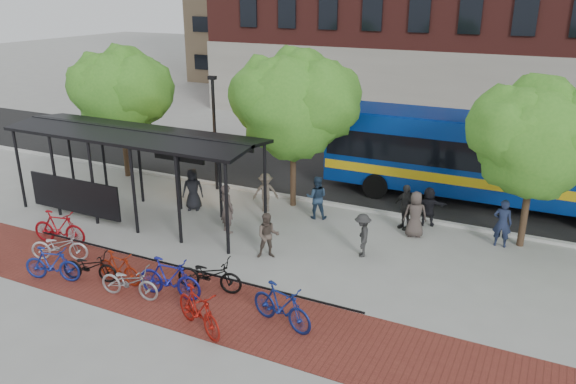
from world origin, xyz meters
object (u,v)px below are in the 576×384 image
at_px(bike_3, 52,264).
at_px(pedestrian_1, 227,208).
at_px(bus, 489,155).
at_px(pedestrian_0, 193,189).
at_px(bike_2, 59,246).
at_px(tree_a, 121,89).
at_px(tree_b, 296,100).
at_px(bike_1, 59,228).
at_px(pedestrian_8, 268,236).
at_px(bike_7, 169,278).
at_px(pedestrian_3, 266,192).
at_px(bike_6, 129,282).
at_px(pedestrian_9, 362,235).
at_px(bike_4, 90,266).
at_px(tree_c, 540,135).
at_px(bike_9, 199,310).
at_px(bike_11, 282,306).
at_px(bus_shelter, 132,143).
at_px(pedestrian_6, 415,214).
at_px(pedestrian_5, 428,207).
at_px(bike_5, 119,267).
at_px(pedestrian_2, 317,197).
at_px(bike_8, 210,275).
at_px(lamp_post_left, 215,130).
at_px(pedestrian_4, 405,207).
at_px(pedestrian_7, 502,223).

bearing_deg(bike_3, pedestrian_1, -42.92).
bearing_deg(bus, pedestrian_0, -150.72).
bearing_deg(bike_2, tree_a, 3.70).
relative_size(tree_b, bike_1, 3.11).
bearing_deg(bike_1, pedestrian_8, -82.69).
distance_m(bike_7, pedestrian_3, 7.33).
height_order(bike_6, bike_7, bike_7).
bearing_deg(pedestrian_9, tree_a, -124.92).
distance_m(bike_1, bike_4, 3.34).
height_order(tree_c, bike_6, tree_c).
height_order(bike_1, pedestrian_3, pedestrian_3).
xyz_separation_m(bike_9, bike_11, (1.88, 1.17, -0.01)).
bearing_deg(bike_3, bus_shelter, -2.75).
bearing_deg(pedestrian_6, pedestrian_5, -118.40).
bearing_deg(tree_c, pedestrian_1, -160.18).
bearing_deg(bike_9, bike_2, 102.83).
xyz_separation_m(bus_shelter, pedestrian_3, (4.42, 2.68, -2.19)).
bearing_deg(bike_1, bike_5, -118.42).
bearing_deg(bike_7, tree_b, -6.11).
height_order(tree_c, bike_5, tree_c).
bearing_deg(pedestrian_8, bus, 26.38).
height_order(tree_a, pedestrian_1, tree_a).
distance_m(tree_c, pedestrian_6, 4.97).
xyz_separation_m(bike_3, pedestrian_3, (3.21, 8.08, 0.25)).
bearing_deg(pedestrian_3, pedestrian_1, -124.86).
relative_size(bike_1, bike_6, 1.08).
relative_size(tree_a, pedestrian_5, 4.00).
xyz_separation_m(bike_4, pedestrian_5, (8.45, 9.04, 0.29)).
distance_m(bike_11, pedestrian_9, 5.03).
xyz_separation_m(bus_shelter, pedestrian_5, (10.72, 4.14, -2.23)).
relative_size(tree_b, pedestrian_2, 3.71).
distance_m(bus_shelter, bike_1, 4.17).
height_order(bike_3, bike_8, bike_3).
height_order(tree_a, tree_c, tree_a).
relative_size(bike_11, pedestrian_3, 1.26).
height_order(lamp_post_left, bike_9, lamp_post_left).
xyz_separation_m(pedestrian_5, pedestrian_6, (-0.20, -1.24, 0.10)).
height_order(bike_8, pedestrian_4, pedestrian_4).
distance_m(tree_a, tree_b, 9.01).
relative_size(tree_a, pedestrian_7, 3.51).
bearing_deg(pedestrian_6, tree_b, -29.20).
relative_size(bike_8, pedestrian_5, 1.33).
relative_size(pedestrian_7, pedestrian_9, 1.15).
relative_size(bike_8, pedestrian_7, 1.17).
bearing_deg(bike_6, bus_shelter, 31.13).
bearing_deg(tree_a, pedestrian_7, -1.39).
xyz_separation_m(pedestrian_4, pedestrian_5, (0.72, 0.69, -0.11)).
bearing_deg(bike_5, pedestrian_6, -41.01).
height_order(bike_6, bike_9, bike_9).
height_order(bike_6, pedestrian_7, pedestrian_7).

